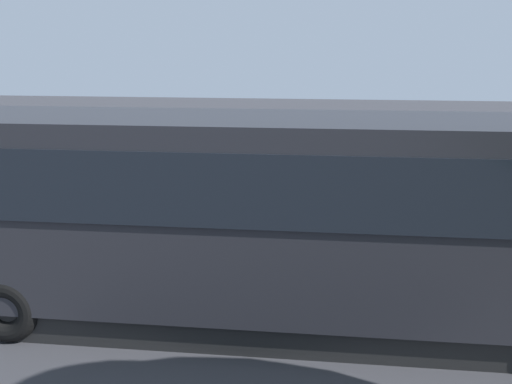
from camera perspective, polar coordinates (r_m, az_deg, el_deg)
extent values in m
plane|color=#38383D|center=(14.25, 2.48, -4.17)|extent=(80.00, 80.00, 0.00)
cube|color=#26262B|center=(9.34, 2.42, -1.67)|extent=(11.28, 2.70, 2.80)
cube|color=black|center=(10.45, 3.07, 3.06)|extent=(9.44, 0.21, 1.01)
cube|color=black|center=(7.97, 1.65, -0.09)|extent=(9.44, 0.21, 1.01)
cube|color=orange|center=(10.70, 2.99, -2.85)|extent=(9.89, 0.21, 0.28)
cube|color=black|center=(9.88, 2.33, -10.82)|extent=(10.38, 2.49, 0.45)
torus|color=black|center=(11.77, -16.67, -5.93)|extent=(1.01, 0.34, 1.00)
torus|color=black|center=(9.90, -22.00, -10.04)|extent=(1.01, 0.34, 1.00)
cylinder|color=#473823|center=(12.74, 13.82, -4.45)|extent=(0.12, 0.12, 0.77)
cube|color=black|center=(12.90, 13.70, -6.18)|extent=(0.11, 0.26, 0.10)
cylinder|color=#473823|center=(12.76, 14.53, -4.46)|extent=(0.12, 0.12, 0.77)
cube|color=black|center=(12.93, 14.40, -6.19)|extent=(0.11, 0.26, 0.10)
cube|color=black|center=(12.56, 14.36, -1.37)|extent=(0.39, 0.29, 0.64)
cylinder|color=black|center=(12.52, 13.27, -1.28)|extent=(0.09, 0.09, 0.61)
sphere|color=tan|center=(12.60, 13.20, -2.62)|extent=(0.09, 0.09, 0.09)
cylinder|color=black|center=(12.59, 15.44, -1.33)|extent=(0.09, 0.09, 0.61)
sphere|color=tan|center=(12.66, 15.36, -2.67)|extent=(0.09, 0.09, 0.09)
sphere|color=tan|center=(12.45, 14.47, 0.67)|extent=(0.24, 0.24, 0.23)
cylinder|color=#473823|center=(12.61, 7.87, -4.41)|extent=(0.13, 0.13, 0.75)
cube|color=black|center=(12.78, 7.79, -6.11)|extent=(0.13, 0.27, 0.10)
cylinder|color=#473823|center=(12.63, 8.59, -4.41)|extent=(0.13, 0.13, 0.75)
cube|color=black|center=(12.80, 8.51, -6.10)|extent=(0.13, 0.27, 0.10)
cube|color=#3F594C|center=(12.44, 8.33, -1.39)|extent=(0.41, 0.32, 0.63)
cylinder|color=#3F594C|center=(12.41, 7.23, -1.31)|extent=(0.10, 0.10, 0.59)
sphere|color=tan|center=(12.48, 7.20, -2.63)|extent=(0.10, 0.10, 0.09)
cylinder|color=#3F594C|center=(12.46, 9.43, -1.32)|extent=(0.10, 0.10, 0.59)
sphere|color=tan|center=(12.54, 9.38, -2.64)|extent=(0.10, 0.10, 0.09)
sphere|color=tan|center=(12.33, 8.40, 0.62)|extent=(0.25, 0.25, 0.23)
cylinder|color=black|center=(12.46, 1.66, -4.50)|extent=(0.13, 0.13, 0.76)
cube|color=black|center=(12.63, 1.68, -6.23)|extent=(0.12, 0.27, 0.10)
cylinder|color=black|center=(12.43, 2.39, -4.54)|extent=(0.13, 0.13, 0.76)
cube|color=black|center=(12.60, 2.40, -6.28)|extent=(0.12, 0.27, 0.10)
cube|color=navy|center=(12.25, 2.05, -1.43)|extent=(0.40, 0.31, 0.63)
cylinder|color=navy|center=(12.29, 0.95, -1.30)|extent=(0.10, 0.10, 0.60)
sphere|color=tan|center=(12.37, 0.95, -2.64)|extent=(0.10, 0.10, 0.09)
cylinder|color=navy|center=(12.21, 3.16, -1.42)|extent=(0.10, 0.10, 0.60)
sphere|color=tan|center=(12.29, 3.14, -2.77)|extent=(0.10, 0.10, 0.09)
sphere|color=tan|center=(12.15, 2.07, 0.62)|extent=(0.24, 0.24, 0.23)
cylinder|color=black|center=(12.62, -4.03, -4.27)|extent=(0.14, 0.14, 0.77)
cube|color=black|center=(12.78, -3.93, -6.01)|extent=(0.16, 0.28, 0.10)
cylinder|color=black|center=(12.55, -3.37, -4.35)|extent=(0.14, 0.14, 0.77)
cube|color=black|center=(12.72, -3.27, -6.10)|extent=(0.16, 0.28, 0.10)
cube|color=maroon|center=(12.39, -3.75, -1.21)|extent=(0.43, 0.36, 0.64)
cylinder|color=maroon|center=(12.49, -4.75, -1.04)|extent=(0.11, 0.11, 0.61)
sphere|color=tan|center=(12.57, -4.73, -2.38)|extent=(0.11, 0.11, 0.09)
cylinder|color=maroon|center=(12.29, -2.74, -1.24)|extent=(0.11, 0.11, 0.61)
sphere|color=tan|center=(12.37, -2.72, -2.60)|extent=(0.11, 0.11, 0.09)
sphere|color=tan|center=(12.29, -3.78, 0.85)|extent=(0.28, 0.28, 0.23)
torus|color=black|center=(12.52, -12.69, -5.52)|extent=(0.61, 0.22, 0.60)
cylinder|color=silver|center=(12.52, -12.69, -5.52)|extent=(0.13, 0.12, 0.12)
torus|color=black|center=(11.89, -6.57, -6.28)|extent=(0.61, 0.22, 0.60)
cylinder|color=silver|center=(11.89, -6.57, -6.28)|extent=(0.14, 0.14, 0.12)
cylinder|color=silver|center=(12.39, -12.57, -4.01)|extent=(0.32, 0.10, 0.67)
cube|color=black|center=(12.12, -10.08, -4.38)|extent=(0.87, 0.40, 0.36)
cube|color=black|center=(11.90, -8.03, -4.38)|extent=(0.55, 0.30, 0.20)
cylinder|color=silver|center=(11.91, -8.79, -5.71)|extent=(0.46, 0.15, 0.08)
cylinder|color=black|center=(12.28, -12.43, -2.69)|extent=(0.12, 0.58, 0.04)
torus|color=black|center=(16.42, -7.35, -0.85)|extent=(0.60, 0.35, 0.60)
cylinder|color=silver|center=(16.42, -7.35, -0.85)|extent=(0.15, 0.14, 0.12)
torus|color=black|center=(16.33, -12.40, -1.13)|extent=(0.60, 0.35, 0.60)
cylinder|color=silver|center=(16.33, -12.40, -1.13)|extent=(0.16, 0.16, 0.12)
cylinder|color=silver|center=(16.34, -7.56, 0.33)|extent=(0.31, 0.17, 0.67)
cube|color=#0C19B2|center=(16.29, -9.66, 0.15)|extent=(0.88, 0.58, 0.36)
cube|color=black|center=(16.26, -11.35, 0.23)|extent=(0.56, 0.40, 0.20)
cylinder|color=silver|center=(16.45, -10.93, -0.52)|extent=(0.45, 0.24, 0.08)
cylinder|color=black|center=(16.27, -7.76, 1.36)|extent=(0.25, 0.55, 0.04)
cube|color=black|center=(16.22, -9.95, 1.14)|extent=(0.64, 0.52, 0.51)
sphere|color=red|center=(16.22, -8.55, 1.83)|extent=(0.34, 0.34, 0.26)
cylinder|color=black|center=(16.07, -8.88, 1.06)|extent=(0.42, 0.24, 0.33)
cylinder|color=black|center=(16.11, -10.48, -0.14)|extent=(0.13, 0.13, 0.40)
cylinder|color=black|center=(16.42, -8.99, 1.32)|extent=(0.42, 0.24, 0.33)
cylinder|color=black|center=(16.46, -10.56, 0.14)|extent=(0.13, 0.13, 0.40)
cube|color=white|center=(16.40, 21.54, -2.77)|extent=(0.16, 3.80, 0.01)
cube|color=white|center=(16.01, 13.10, -2.55)|extent=(0.16, 3.89, 0.01)
cube|color=white|center=(15.99, 4.45, -2.26)|extent=(0.16, 3.91, 0.01)
cube|color=white|center=(16.33, -4.03, -1.93)|extent=(0.16, 3.60, 0.01)
cube|color=white|center=(17.00, -12.00, -1.58)|extent=(0.18, 4.64, 0.01)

